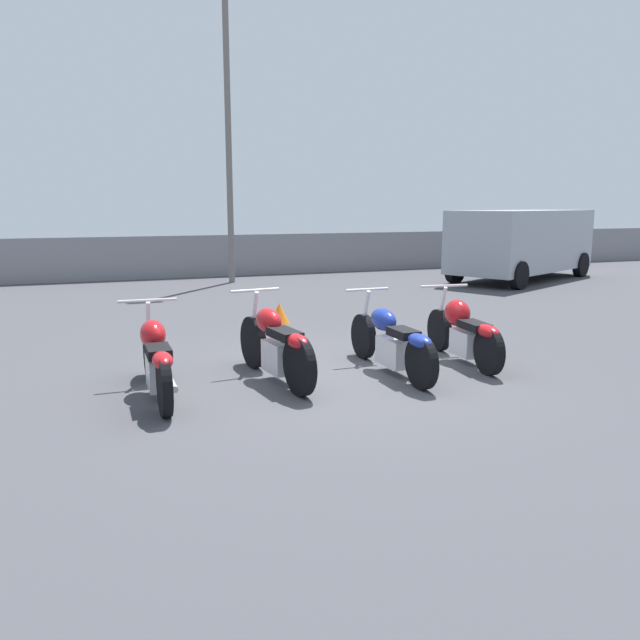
% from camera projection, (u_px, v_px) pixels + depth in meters
% --- Properties ---
extents(ground_plane, '(60.00, 60.00, 0.00)m').
position_uv_depth(ground_plane, '(330.00, 378.00, 7.52)').
color(ground_plane, '#424247').
extents(fence_back, '(40.00, 0.04, 1.20)m').
position_uv_depth(fence_back, '(186.00, 257.00, 17.81)').
color(fence_back, gray).
rests_on(fence_back, ground_plane).
extents(light_pole_left, '(0.70, 0.35, 7.90)m').
position_uv_depth(light_pole_left, '(228.00, 103.00, 15.99)').
color(light_pole_left, slate).
rests_on(light_pole_left, ground_plane).
extents(motorcycle_slot_0, '(0.66, 2.05, 0.98)m').
position_uv_depth(motorcycle_slot_0, '(156.00, 359.00, 6.71)').
color(motorcycle_slot_0, black).
rests_on(motorcycle_slot_0, ground_plane).
extents(motorcycle_slot_1, '(0.64, 2.01, 1.03)m').
position_uv_depth(motorcycle_slot_1, '(276.00, 345.00, 7.31)').
color(motorcycle_slot_1, black).
rests_on(motorcycle_slot_1, ground_plane).
extents(motorcycle_slot_2, '(0.61, 2.16, 0.97)m').
position_uv_depth(motorcycle_slot_2, '(392.00, 341.00, 7.67)').
color(motorcycle_slot_2, black).
rests_on(motorcycle_slot_2, ground_plane).
extents(motorcycle_slot_3, '(0.71, 1.96, 0.96)m').
position_uv_depth(motorcycle_slot_3, '(464.00, 331.00, 8.20)').
color(motorcycle_slot_3, black).
rests_on(motorcycle_slot_3, ground_plane).
extents(parked_van, '(5.40, 3.92, 1.91)m').
position_uv_depth(parked_van, '(522.00, 241.00, 17.21)').
color(parked_van, '#999EA8').
rests_on(parked_van, ground_plane).
extents(traffic_cone_near, '(0.35, 0.35, 0.36)m').
position_uv_depth(traffic_cone_near, '(279.00, 313.00, 10.98)').
color(traffic_cone_near, orange).
rests_on(traffic_cone_near, ground_plane).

